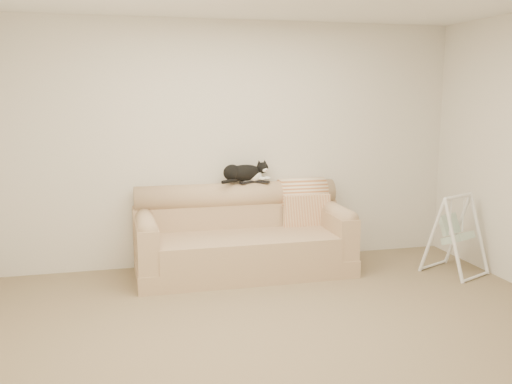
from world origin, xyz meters
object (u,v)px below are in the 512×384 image
baby_swing (455,234)px  remote_b (262,182)px  remote_a (247,182)px  sofa (242,238)px  tuxedo_cat (244,173)px

baby_swing → remote_b: bearing=156.6°
remote_a → remote_b: bearing=-2.9°
remote_b → baby_swing: 2.08m
sofa → remote_a: remote_a is taller
remote_a → baby_swing: 2.22m
sofa → remote_a: 0.61m
sofa → baby_swing: size_ratio=2.66×
remote_a → remote_b: 0.16m
sofa → remote_a: bearing=64.3°
remote_a → baby_swing: size_ratio=0.22×
sofa → tuxedo_cat: (0.08, 0.24, 0.66)m
sofa → remote_b: 0.65m
sofa → tuxedo_cat: tuxedo_cat is taller
sofa → remote_b: (0.26, 0.21, 0.56)m
remote_b → tuxedo_cat: tuxedo_cat is taller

